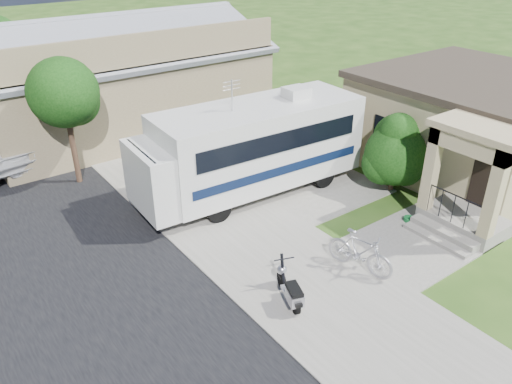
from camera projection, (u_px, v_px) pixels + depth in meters
ground at (323, 261)px, 14.03m from camera, size 120.00×120.00×0.00m
sidewalk_slab at (138, 154)px, 20.59m from camera, size 4.00×80.00×0.06m
driveway_slab at (268, 187)px, 18.00m from camera, size 7.00×6.00×0.05m
walk_slab at (420, 241)px, 14.89m from camera, size 4.00×3.00×0.05m
house at (472, 122)px, 18.88m from camera, size 9.47×7.80×3.54m
warehouse at (117, 82)px, 23.01m from camera, size 12.50×8.40×5.04m
street_tree_a at (66, 95)px, 16.98m from camera, size 2.44×2.40×4.58m
motorhome at (251, 146)px, 16.88m from camera, size 8.12×2.94×4.11m
shrub at (395, 151)px, 17.21m from camera, size 2.34×2.24×2.88m
scooter at (290, 289)px, 12.25m from camera, size 0.78×1.46×0.99m
bicycle at (360, 254)px, 13.33m from camera, size 1.00×2.03×1.18m
garden_hose at (409, 220)px, 15.85m from camera, size 0.34×0.34×0.15m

